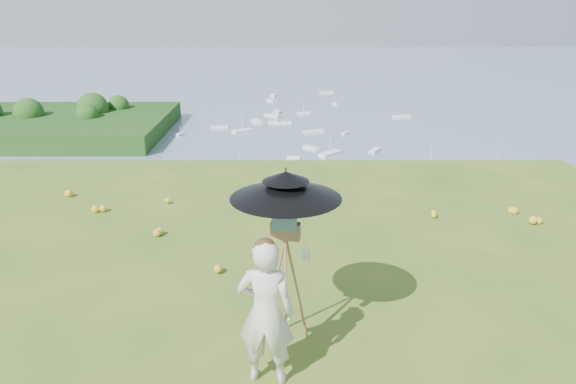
{
  "coord_description": "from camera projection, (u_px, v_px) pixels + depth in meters",
  "views": [
    {
      "loc": [
        0.42,
        -5.82,
        3.65
      ],
      "look_at": [
        0.44,
        1.91,
        0.96
      ],
      "focal_mm": 35.0,
      "sensor_mm": 36.0,
      "label": 1
    }
  ],
  "objects": [
    {
      "name": "peninsula",
      "position": [
        27.0,
        117.0,
        162.49
      ],
      "size": [
        90.0,
        60.0,
        12.0
      ],
      "primitive_type": null,
      "color": "#133B10",
      "rests_on": "bay_water"
    },
    {
      "name": "harbor_town",
      "position": [
        284.0,
        223.0,
        87.22
      ],
      "size": [
        110.0,
        22.0,
        5.0
      ],
      "primitive_type": null,
      "color": "beige",
      "rests_on": "shoreline_tier"
    },
    {
      "name": "bay_water",
      "position": [
        286.0,
        89.0,
        244.59
      ],
      "size": [
        700.0,
        700.0,
        0.0
      ],
      "primitive_type": "plane",
      "color": "#6E8B9E",
      "rests_on": "ground"
    },
    {
      "name": "wildflowers",
      "position": [
        253.0,
        305.0,
        6.91
      ],
      "size": [
        10.0,
        10.5,
        0.12
      ],
      "primitive_type": null,
      "color": "gold",
      "rests_on": "ground"
    },
    {
      "name": "ground",
      "position": [
        251.0,
        321.0,
        6.7
      ],
      "size": [
        14.0,
        14.0,
        0.0
      ],
      "primitive_type": "plane",
      "color": "#3B641C",
      "rests_on": "ground"
    },
    {
      "name": "slope_trees",
      "position": [
        282.0,
        245.0,
        44.68
      ],
      "size": [
        110.0,
        50.0,
        6.0
      ],
      "primitive_type": null,
      "color": "#174A16",
      "rests_on": "forest_slope"
    },
    {
      "name": "sun_umbrella",
      "position": [
        286.0,
        202.0,
        5.7
      ],
      "size": [
        1.15,
        1.15,
        0.73
      ],
      "primitive_type": null,
      "rotation": [
        0.0,
        0.0,
        -0.0
      ],
      "color": "black",
      "rests_on": "field_easel"
    },
    {
      "name": "shoreline_tier",
      "position": [
        284.0,
        261.0,
        89.35
      ],
      "size": [
        170.0,
        28.0,
        8.0
      ],
      "primitive_type": "cube",
      "color": "#675D52",
      "rests_on": "bay_water"
    },
    {
      "name": "painter",
      "position": [
        266.0,
        313.0,
        5.42
      ],
      "size": [
        0.6,
        0.44,
        1.53
      ],
      "primitive_type": "imported",
      "rotation": [
        0.0,
        0.0,
        3.0
      ],
      "color": "silver",
      "rests_on": "ground"
    },
    {
      "name": "painter_cap",
      "position": [
        265.0,
        244.0,
        5.18
      ],
      "size": [
        0.21,
        0.25,
        0.1
      ],
      "primitive_type": null,
      "rotation": [
        0.0,
        0.0,
        -0.03
      ],
      "color": "#C76D72",
      "rests_on": "painter"
    },
    {
      "name": "field_easel",
      "position": [
        286.0,
        281.0,
        5.96
      ],
      "size": [
        0.72,
        0.72,
        1.6
      ],
      "primitive_type": null,
      "rotation": [
        0.0,
        0.0,
        -0.21
      ],
      "color": "olive",
      "rests_on": "ground"
    },
    {
      "name": "moored_boats",
      "position": [
        244.0,
        128.0,
        169.81
      ],
      "size": [
        140.0,
        140.0,
        0.7
      ],
      "primitive_type": null,
      "color": "white",
      "rests_on": "bay_water"
    }
  ]
}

